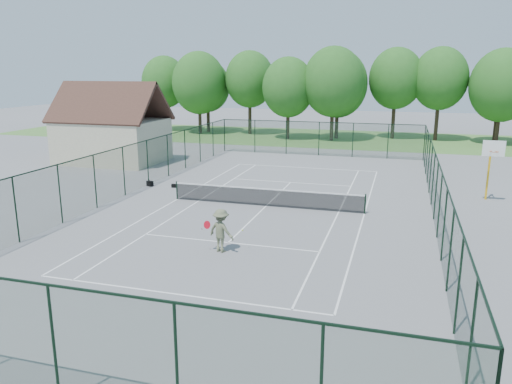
% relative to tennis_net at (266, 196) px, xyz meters
% --- Properties ---
extents(ground, '(140.00, 140.00, 0.00)m').
position_rel_tennis_net_xyz_m(ground, '(0.00, 0.00, -0.58)').
color(ground, gray).
rests_on(ground, ground).
extents(grass_far, '(80.00, 16.00, 0.01)m').
position_rel_tennis_net_xyz_m(grass_far, '(0.00, 30.00, -0.57)').
color(grass_far, '#54863B').
rests_on(grass_far, ground).
extents(court_lines, '(11.05, 23.85, 0.01)m').
position_rel_tennis_net_xyz_m(court_lines, '(0.00, 0.00, -0.57)').
color(court_lines, white).
rests_on(court_lines, ground).
extents(tennis_net, '(11.08, 0.08, 1.10)m').
position_rel_tennis_net_xyz_m(tennis_net, '(0.00, 0.00, 0.00)').
color(tennis_net, black).
rests_on(tennis_net, ground).
extents(fence_enclosure, '(18.05, 36.05, 3.02)m').
position_rel_tennis_net_xyz_m(fence_enclosure, '(0.00, 0.00, 0.98)').
color(fence_enclosure, '#1F3E29').
rests_on(fence_enclosure, ground).
extents(utility_building, '(8.60, 6.27, 6.63)m').
position_rel_tennis_net_xyz_m(utility_building, '(-16.00, 10.00, 2.54)').
color(utility_building, beige).
rests_on(utility_building, ground).
extents(tree_line_far, '(39.40, 6.40, 9.70)m').
position_rel_tennis_net_xyz_m(tree_line_far, '(0.00, 30.00, 5.42)').
color(tree_line_far, '#3A271E').
rests_on(tree_line_far, ground).
extents(basketball_goal, '(1.20, 1.43, 3.65)m').
position_rel_tennis_net_xyz_m(basketball_goal, '(12.17, 4.68, 1.99)').
color(basketball_goal, '#F0AD17').
rests_on(basketball_goal, ground).
extents(sports_bag_a, '(0.50, 0.40, 0.35)m').
position_rel_tennis_net_xyz_m(sports_bag_a, '(-8.72, 2.66, -0.40)').
color(sports_bag_a, black).
rests_on(sports_bag_a, ground).
extents(sports_bag_b, '(0.31, 0.19, 0.24)m').
position_rel_tennis_net_xyz_m(sports_bag_b, '(-7.02, 2.74, -0.46)').
color(sports_bag_b, black).
rests_on(sports_bag_b, ground).
extents(tennis_player, '(1.74, 1.04, 1.87)m').
position_rel_tennis_net_xyz_m(tennis_player, '(0.09, -7.53, 0.36)').
color(tennis_player, '#63684A').
rests_on(tennis_player, ground).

